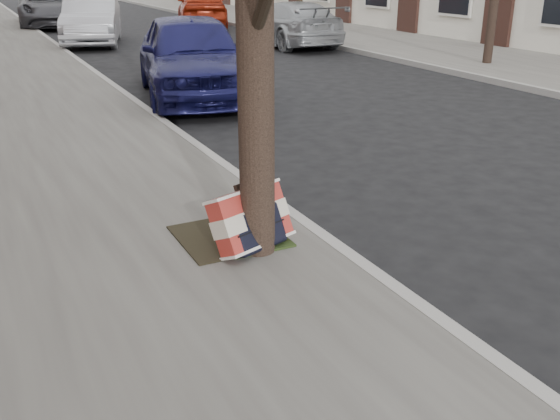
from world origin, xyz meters
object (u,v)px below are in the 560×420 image
suitcase_navy (256,228)px  car_near_mid (92,20)px  suitcase_red (251,219)px  car_near_front (192,56)px

suitcase_navy → car_near_mid: bearing=65.0°
suitcase_red → car_near_mid: 15.53m
suitcase_red → car_near_mid: bearing=64.1°
suitcase_red → car_near_front: bearing=55.2°
suitcase_navy → car_near_front: 6.92m
suitcase_navy → car_near_mid: (1.79, 15.48, 0.38)m
suitcase_red → suitcase_navy: suitcase_red is taller
suitcase_red → suitcase_navy: (0.02, -0.06, -0.06)m
suitcase_navy → car_near_front: bearing=56.3°
suitcase_red → car_near_front: (1.84, 6.61, 0.37)m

